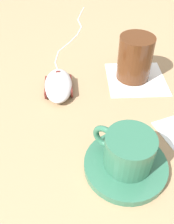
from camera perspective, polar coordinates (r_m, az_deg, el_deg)
ground_plane at (r=0.51m, az=8.31°, el=-0.09°), size 3.00×3.00×0.00m
saucer at (r=0.42m, az=8.77°, el=-11.90°), size 0.14×0.14×0.01m
coffee_cup at (r=0.39m, az=9.35°, el=-8.59°), size 0.09×0.08×0.06m
computer_mouse at (r=0.56m, az=-6.54°, el=6.16°), size 0.06×0.12×0.03m
mouse_cable at (r=0.79m, az=-3.30°, el=17.42°), size 0.10×0.42×0.00m
napkin_under_glass at (r=0.61m, az=11.14°, el=7.48°), size 0.14×0.14×0.00m
drinking_glass at (r=0.58m, az=10.89°, el=12.03°), size 0.08×0.08×0.10m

